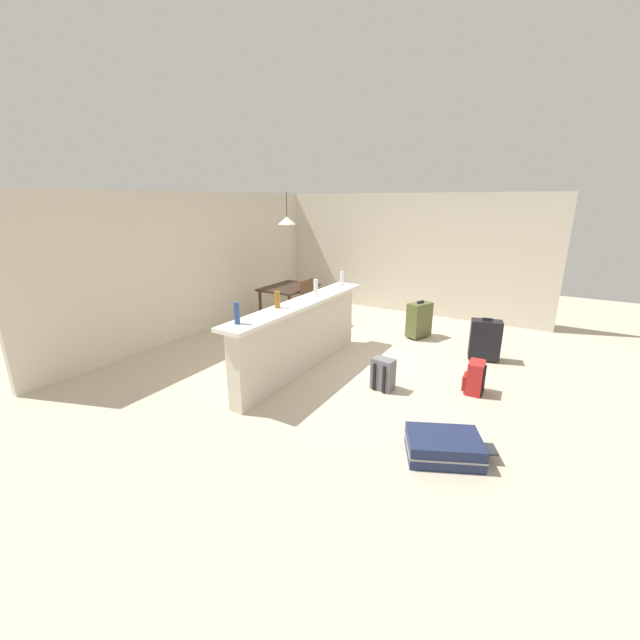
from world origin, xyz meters
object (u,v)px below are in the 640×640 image
bottle_white (316,287)px  suitcase_upright_olive (419,320)px  bottle_amber (277,300)px  dining_table (289,291)px  bottle_blue (237,313)px  bottle_clear (342,279)px  suitcase_upright_black (485,339)px  backpack_red (475,378)px  pendant_lamp (287,220)px  suitcase_flat_navy (444,447)px  dining_chair_near_partition (311,302)px  backpack_grey (383,374)px

bottle_white → suitcase_upright_olive: bearing=-29.6°
bottle_amber → suitcase_upright_olive: bottle_amber is taller
suitcase_upright_olive → bottle_amber: bearing=158.0°
bottle_white → bottle_amber: bearing=176.5°
bottle_amber → dining_table: (2.26, 1.40, -0.48)m
bottle_blue → bottle_clear: 2.42m
suitcase_upright_black → bottle_white: bearing=120.4°
suitcase_upright_olive → backpack_red: bearing=-144.1°
bottle_white → backpack_red: size_ratio=0.55×
backpack_red → pendant_lamp: bearing=70.8°
bottle_clear → suitcase_flat_navy: size_ratio=0.27×
bottle_white → suitcase_flat_navy: 2.92m
dining_chair_near_partition → backpack_grey: (-1.73, -2.16, -0.31)m
bottle_white → suitcase_upright_black: size_ratio=0.35×
bottle_white → backpack_grey: size_ratio=0.55×
bottle_clear → dining_chair_near_partition: bottle_clear is taller
dining_table → backpack_red: bearing=-109.3°
suitcase_flat_navy → dining_chair_near_partition: bearing=49.0°
bottle_white → bottle_clear: bottle_clear is taller
dining_chair_near_partition → dining_table: bearing=82.3°
bottle_blue → suitcase_upright_black: bottle_blue is taller
backpack_red → backpack_grey: (-0.49, 1.03, 0.00)m
suitcase_upright_black → pendant_lamp: bearing=88.5°
bottle_amber → suitcase_upright_black: (2.17, -2.27, -0.80)m
pendant_lamp → suitcase_upright_olive: (0.43, -2.50, -1.66)m
bottle_blue → bottle_clear: bottle_blue is taller
bottle_amber → backpack_grey: (0.46, -1.32, -0.93)m
dining_table → backpack_red: size_ratio=2.62×
pendant_lamp → suitcase_flat_navy: 5.09m
pendant_lamp → suitcase_flat_navy: bearing=-127.1°
bottle_amber → dining_table: size_ratio=0.19×
dining_chair_near_partition → suitcase_upright_olive: size_ratio=1.39×
dining_table → backpack_red: dining_table is taller
bottle_clear → suitcase_upright_olive: 1.67m
bottle_white → backpack_red: bearing=-88.0°
pendant_lamp → backpack_grey: size_ratio=1.49×
dining_chair_near_partition → suitcase_flat_navy: (-2.78, -3.20, -0.41)m
bottle_blue → bottle_white: bearing=-0.9°
bottle_blue → dining_table: 3.41m
bottle_clear → suitcase_upright_black: 2.39m
bottle_blue → dining_table: bearing=25.0°
backpack_grey → suitcase_upright_olive: size_ratio=0.63×
bottle_amber → suitcase_flat_navy: bearing=-104.1°
backpack_red → suitcase_upright_olive: size_ratio=0.63×
bottle_clear → suitcase_upright_black: bottle_clear is taller
suitcase_flat_navy → backpack_red: 1.54m
bottle_amber → dining_table: 2.70m
backpack_red → suitcase_flat_navy: bearing=-179.7°
bottle_blue → bottle_amber: bearing=2.1°
bottle_amber → pendant_lamp: 2.80m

